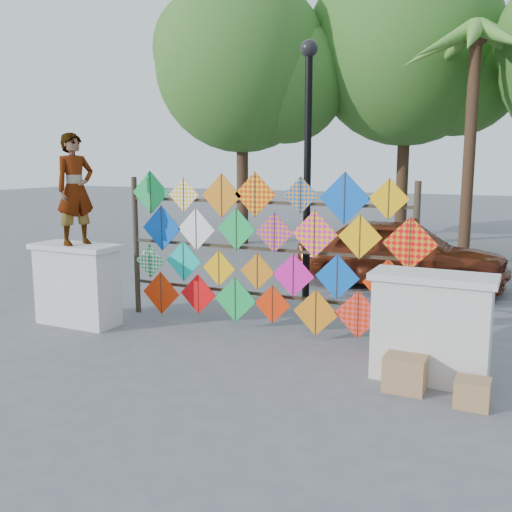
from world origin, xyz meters
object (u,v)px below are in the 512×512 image
Objects in this scene: sedan at (400,253)px; lamppost at (308,153)px; kite_rack at (264,253)px; vendor_woman at (75,189)px.

lamppost is (-1.01, -2.75, 1.98)m from sedan.
sedan is at bearing 69.86° from lamppost.
lamppost is at bearing 158.90° from sedan.
kite_rack is 1.11× the size of lamppost.
vendor_woman is at bearing -161.32° from kite_rack.
sedan is (3.95, 4.95, -1.42)m from vendor_woman.
kite_rack is at bearing 162.43° from sedan.
sedan is 3.53m from lamppost.
kite_rack is 3.04m from vendor_woman.
vendor_woman is 6.49m from sedan.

